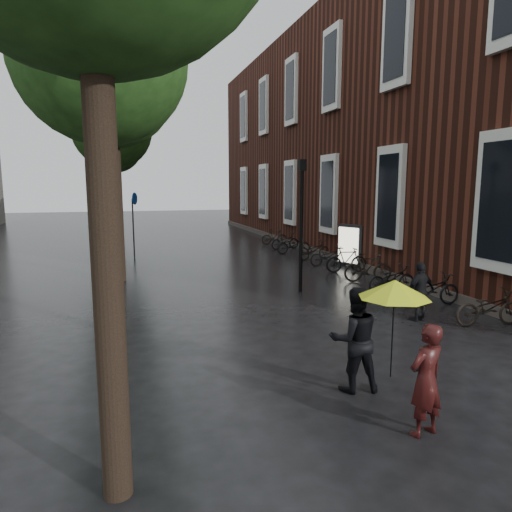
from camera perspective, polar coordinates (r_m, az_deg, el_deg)
name	(u,v)px	position (r m, az deg, el deg)	size (l,w,h in m)	color
ground	(480,483)	(6.42, 26.18, -24.13)	(120.00, 120.00, 0.00)	black
brick_building	(381,139)	(27.49, 15.35, 13.91)	(10.20, 33.20, 12.00)	#38160F
street_trees	(112,111)	(19.99, -17.59, 16.86)	(4.33, 34.03, 8.91)	black
person_burgundy	(426,380)	(6.81, 20.48, -14.31)	(0.58, 0.38, 1.58)	black
person_black	(355,339)	(7.84, 12.22, -10.14)	(0.86, 0.67, 1.76)	black
lime_umbrella	(395,289)	(7.02, 16.93, -3.97)	(1.07, 1.07, 1.58)	black
pedestrian_walking	(420,292)	(12.25, 19.84, -4.20)	(0.88, 0.37, 1.51)	black
parked_bicycles	(340,259)	(18.67, 10.46, -0.39)	(2.09, 16.97, 1.04)	black
ad_lightbox	(351,246)	(19.37, 11.80, 1.22)	(0.28, 1.19, 1.80)	black
lamp_post	(301,213)	(14.46, 5.70, 5.39)	(0.22, 0.22, 4.20)	black
cycle_sign	(134,215)	(21.92, -15.01, 4.94)	(0.16, 0.56, 3.08)	#262628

